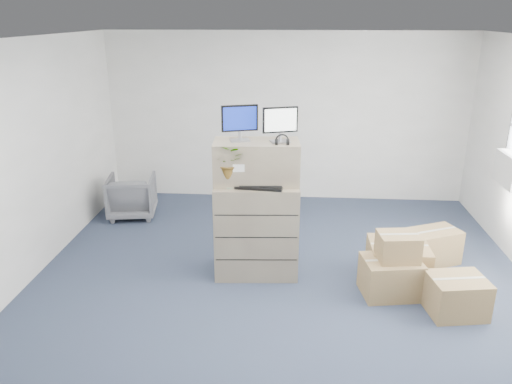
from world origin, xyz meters
TOP-DOWN VIEW (x-y plane):
  - ground at (0.00, 0.00)m, footprint 7.00×7.00m
  - wall_back at (0.00, 3.51)m, footprint 6.00×0.02m
  - filing_cabinet_lower at (-0.30, 0.75)m, footprint 1.03×0.68m
  - filing_cabinet_upper at (-0.31, 0.81)m, footprint 1.03×0.57m
  - monitor_left at (-0.50, 0.81)m, footprint 0.41×0.22m
  - monitor_right at (-0.03, 0.79)m, footprint 0.40×0.21m
  - headphones at (-0.01, 0.68)m, footprint 0.16×0.03m
  - keyboard at (-0.26, 0.61)m, footprint 0.57×0.28m
  - mouse at (0.05, 0.70)m, footprint 0.13×0.11m
  - water_bottle at (-0.20, 0.82)m, footprint 0.08×0.08m
  - phone_dock at (-0.34, 0.79)m, footprint 0.07×0.06m
  - external_drive at (-0.00, 0.94)m, footprint 0.24×0.20m
  - tissue_box at (0.04, 0.88)m, footprint 0.29×0.20m
  - potted_plant at (-0.60, 0.63)m, footprint 0.48×0.50m
  - office_chair at (-2.40, 2.43)m, footprint 0.80×0.77m
  - cardboard_boxes at (1.56, 0.54)m, footprint 1.40×1.77m

SIDE VIEW (x-z plane):
  - ground at x=0.00m, z-range 0.00..0.00m
  - cardboard_boxes at x=1.56m, z-range -0.12..0.62m
  - office_chair at x=-2.40m, z-range 0.00..0.73m
  - filing_cabinet_lower at x=-0.30m, z-range 0.00..1.16m
  - keyboard at x=-0.26m, z-range 1.16..1.19m
  - mouse at x=0.05m, z-range 1.16..1.20m
  - external_drive at x=0.00m, z-range 1.16..1.22m
  - phone_dock at x=-0.34m, z-range 1.14..1.28m
  - tissue_box at x=0.04m, z-range 1.22..1.32m
  - water_bottle at x=-0.20m, z-range 1.16..1.45m
  - potted_plant at x=-0.60m, z-range 1.19..1.60m
  - wall_back at x=0.00m, z-range 0.00..2.80m
  - filing_cabinet_upper at x=-0.31m, z-range 1.16..1.66m
  - headphones at x=-0.01m, z-range 1.62..1.78m
  - monitor_right at x=-0.03m, z-range 1.68..2.08m
  - monitor_left at x=-0.50m, z-range 1.68..2.10m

